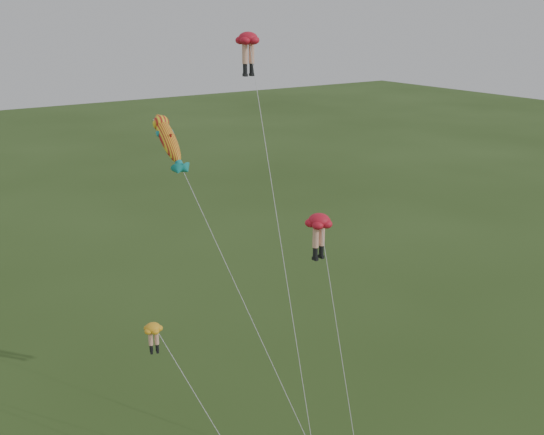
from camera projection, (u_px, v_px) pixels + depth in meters
legs_kite_red_high at (250, 52)px, 31.00m from camera, size 3.02×10.87×22.59m
legs_kite_red_mid at (319, 227)px, 33.71m from camera, size 3.06×7.71×12.94m
legs_kite_yellow at (159, 339)px, 29.61m from camera, size 3.38×8.69×9.08m
fish_kite at (169, 141)px, 30.96m from camera, size 4.19×11.59×18.78m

